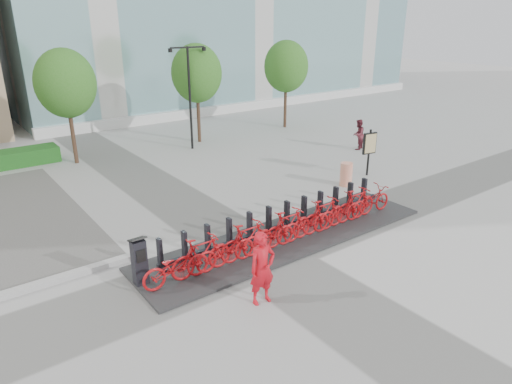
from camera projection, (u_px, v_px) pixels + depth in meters
ground at (259, 254)px, 12.86m from camera, size 120.00×120.00×0.00m
tree_1 at (65, 84)px, 19.74m from camera, size 2.60×2.60×5.10m
tree_2 at (197, 73)px, 23.37m from camera, size 2.60×2.60×5.10m
tree_3 at (286, 67)px, 26.71m from camera, size 2.60×2.60×5.10m
streetlamp at (189, 86)px, 22.22m from camera, size 2.00×0.20×5.00m
dock_pad at (288, 237)px, 13.79m from camera, size 9.60×2.40×0.08m
dock_rail_posts at (279, 217)px, 14.02m from camera, size 8.02×0.50×0.85m
bike_0 at (176, 266)px, 11.18m from camera, size 1.79×0.62×0.94m
bike_1 at (201, 256)px, 11.56m from camera, size 1.73×0.49×1.04m
bike_2 at (225, 249)px, 11.98m from camera, size 1.79×0.62×0.94m
bike_3 at (247, 240)px, 12.36m from camera, size 1.73×0.49×1.04m
bike_4 at (268, 235)px, 12.78m from camera, size 1.79×0.62×0.94m
bike_5 at (288, 227)px, 13.16m from camera, size 1.73×0.49×1.04m
bike_6 at (306, 222)px, 13.58m from camera, size 1.79×0.62×0.94m
bike_7 at (324, 215)px, 13.96m from camera, size 1.73×0.49×1.04m
bike_8 at (340, 211)px, 14.38m from camera, size 1.79×0.62×0.94m
bike_9 at (356, 204)px, 14.77m from camera, size 1.73×0.49×1.04m
bike_10 at (370, 201)px, 15.19m from camera, size 1.79×0.62×0.94m
kiosk at (139, 261)px, 11.11m from camera, size 0.40×0.33×1.29m
worker_red at (262, 268)px, 10.41m from camera, size 0.68×0.48×1.78m
pedestrian at (358, 135)px, 22.94m from camera, size 0.91×0.83×1.52m
construction_barrel at (346, 174)px, 18.02m from camera, size 0.58×0.58×0.93m
map_sign at (370, 145)px, 18.90m from camera, size 0.65×0.20×1.97m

